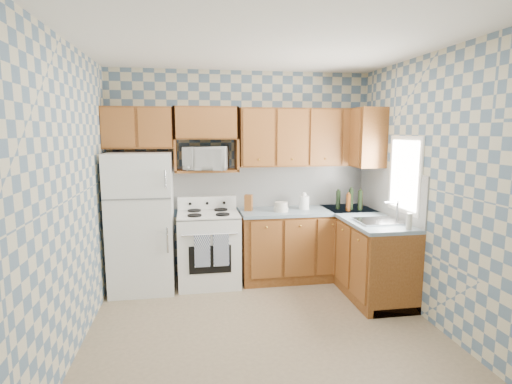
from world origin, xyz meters
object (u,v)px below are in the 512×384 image
(stove_body, at_px, (209,249))
(microwave, at_px, (206,158))
(electric_kettle, at_px, (304,203))
(refrigerator, at_px, (142,222))

(stove_body, xyz_separation_m, microwave, (-0.01, 0.10, 1.15))
(stove_body, height_order, electric_kettle, electric_kettle)
(refrigerator, distance_m, electric_kettle, 2.06)
(microwave, bearing_deg, stove_body, -73.56)
(refrigerator, bearing_deg, stove_body, 1.78)
(refrigerator, relative_size, stove_body, 1.87)
(refrigerator, height_order, electric_kettle, refrigerator)
(stove_body, height_order, microwave, microwave)
(stove_body, relative_size, microwave, 1.70)
(refrigerator, xyz_separation_m, stove_body, (0.80, 0.03, -0.39))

